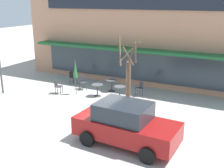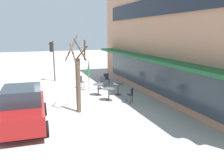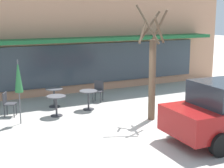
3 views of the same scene
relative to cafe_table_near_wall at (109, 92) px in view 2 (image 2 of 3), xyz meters
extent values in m
plane|color=#ADA8A0|center=(0.02, -3.02, -0.52)|extent=(80.00, 80.00, 0.00)
cube|color=tan|center=(0.02, 6.98, 3.38)|extent=(18.30, 8.00, 7.79)
cube|color=#19592D|center=(0.02, 2.43, 2.03)|extent=(15.55, 1.10, 0.16)
cube|color=#1E232D|center=(0.02, 2.92, 5.10)|extent=(14.64, 0.10, 1.10)
cube|color=#2D3842|center=(0.02, 2.92, 0.83)|extent=(14.64, 0.10, 1.90)
cylinder|color=#333338|center=(0.00, 0.00, -0.50)|extent=(0.44, 0.44, 0.03)
cylinder|color=#333338|center=(0.00, 0.00, -0.14)|extent=(0.07, 0.07, 0.70)
cylinder|color=#4C4C51|center=(0.00, 0.00, 0.23)|extent=(0.70, 0.70, 0.03)
cylinder|color=#333338|center=(-1.38, -0.26, -0.50)|extent=(0.44, 0.44, 0.03)
cylinder|color=#333338|center=(-1.38, -0.26, -0.14)|extent=(0.07, 0.07, 0.70)
cylinder|color=#4C4C51|center=(-1.38, -0.26, 0.23)|extent=(0.70, 0.70, 0.03)
cylinder|color=#333338|center=(-1.06, 1.01, -0.50)|extent=(0.44, 0.44, 0.03)
cylinder|color=#333338|center=(-1.06, 1.01, -0.14)|extent=(0.07, 0.07, 0.70)
cylinder|color=#4C4C51|center=(-1.06, 1.01, 0.23)|extent=(0.70, 0.70, 0.03)
cylinder|color=#4C4C51|center=(-2.75, -0.55, 0.58)|extent=(0.04, 0.04, 2.20)
cone|color=#286B38|center=(-2.75, -0.55, 1.13)|extent=(0.28, 0.28, 1.10)
cylinder|color=#333338|center=(0.86, 0.72, -0.29)|extent=(0.04, 0.04, 0.45)
cylinder|color=#333338|center=(0.60, 0.94, -0.29)|extent=(0.04, 0.04, 0.45)
cylinder|color=#333338|center=(1.08, 0.97, -0.29)|extent=(0.04, 0.04, 0.45)
cylinder|color=#333338|center=(0.83, 1.20, -0.29)|extent=(0.04, 0.04, 0.45)
cube|color=#333338|center=(0.84, 0.96, -0.05)|extent=(0.56, 0.56, 0.04)
cube|color=#333338|center=(0.96, 1.09, 0.17)|extent=(0.33, 0.29, 0.40)
cylinder|color=#333338|center=(-3.68, -0.70, -0.29)|extent=(0.04, 0.04, 0.45)
cylinder|color=#333338|center=(-3.59, -1.03, -0.29)|extent=(0.04, 0.04, 0.45)
cylinder|color=#333338|center=(-4.00, -0.79, -0.29)|extent=(0.04, 0.04, 0.45)
cylinder|color=#333338|center=(-3.91, -1.12, -0.29)|extent=(0.04, 0.04, 0.45)
cube|color=#333338|center=(-3.79, -0.91, -0.05)|extent=(0.49, 0.49, 0.04)
cube|color=#333338|center=(-3.97, -0.96, 0.17)|extent=(0.14, 0.40, 0.40)
cylinder|color=#333338|center=(-2.66, 0.56, -0.29)|extent=(0.04, 0.04, 0.45)
cylinder|color=#333338|center=(-2.81, 0.25, -0.29)|extent=(0.04, 0.04, 0.45)
cylinder|color=#333338|center=(-2.97, 0.71, -0.29)|extent=(0.04, 0.04, 0.45)
cylinder|color=#333338|center=(-3.12, 0.40, -0.29)|extent=(0.04, 0.04, 0.45)
cube|color=#333338|center=(-2.89, 0.48, -0.05)|extent=(0.54, 0.54, 0.04)
cube|color=#333338|center=(-3.05, 0.56, 0.17)|extent=(0.21, 0.38, 0.40)
cylinder|color=#333338|center=(-4.02, 1.41, -0.29)|extent=(0.04, 0.04, 0.45)
cylinder|color=#333338|center=(-4.04, 1.07, -0.29)|extent=(0.04, 0.04, 0.45)
cylinder|color=#333338|center=(-4.36, 1.44, -0.29)|extent=(0.04, 0.04, 0.45)
cylinder|color=#333338|center=(-4.38, 1.10, -0.29)|extent=(0.04, 0.04, 0.45)
cube|color=#333338|center=(-4.20, 1.26, -0.05)|extent=(0.43, 0.43, 0.04)
cube|color=#333338|center=(-4.38, 1.27, 0.17)|extent=(0.07, 0.40, 0.40)
cube|color=maroon|center=(2.62, -4.87, 0.18)|extent=(4.28, 1.98, 0.76)
cube|color=#232B33|center=(2.47, -4.86, 0.90)|extent=(2.17, 1.69, 0.68)
cylinder|color=black|center=(3.96, -4.03, -0.20)|extent=(0.65, 0.25, 0.64)
cylinder|color=black|center=(1.36, -3.91, -0.20)|extent=(0.65, 0.25, 0.64)
cylinder|color=black|center=(1.28, -5.71, -0.20)|extent=(0.65, 0.25, 0.64)
cylinder|color=brown|center=(1.49, -2.17, 0.89)|extent=(0.24, 0.24, 2.82)
cylinder|color=brown|center=(1.79, -2.07, 2.75)|extent=(0.28, 0.70, 1.13)
cylinder|color=brown|center=(1.56, -1.80, 2.72)|extent=(0.81, 0.24, 1.08)
cylinder|color=brown|center=(1.25, -1.89, 2.56)|extent=(0.65, 0.58, 0.77)
cylinder|color=brown|center=(1.12, -2.38, 2.82)|extent=(0.53, 0.83, 1.28)
cylinder|color=brown|center=(1.56, -2.41, 2.63)|extent=(0.57, 0.24, 0.90)
cylinder|color=#47474C|center=(-7.01, -2.46, 1.18)|extent=(0.12, 0.12, 3.40)
cube|color=black|center=(-7.01, -2.64, 2.38)|extent=(0.26, 0.20, 0.80)
sphere|color=red|center=(-7.01, -2.77, 2.65)|extent=(0.13, 0.13, 0.13)
sphere|color=gold|center=(-7.01, -2.77, 2.39)|extent=(0.13, 0.13, 0.13)
sphere|color=green|center=(-7.01, -2.77, 2.13)|extent=(0.13, 0.13, 0.13)
camera|label=1|loc=(6.78, -14.34, 5.19)|focal=45.00mm
camera|label=2|loc=(13.22, -4.51, 3.60)|focal=38.00mm
camera|label=3|loc=(-5.09, -11.94, 3.14)|focal=55.00mm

